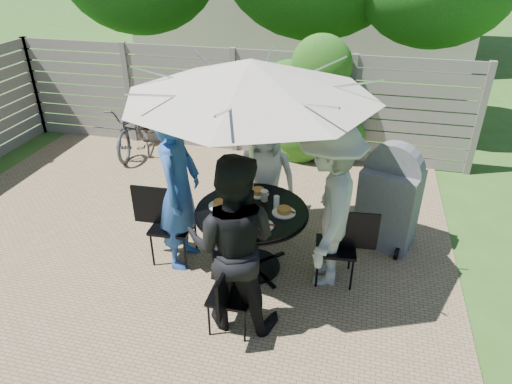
% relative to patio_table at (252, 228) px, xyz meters
% --- Properties ---
extents(patio_table, '(1.28, 1.28, 0.82)m').
position_rel_patio_table_xyz_m(patio_table, '(0.00, 0.00, 0.00)').
color(patio_table, black).
rests_on(patio_table, ground).
extents(umbrella, '(2.62, 2.62, 2.46)m').
position_rel_patio_table_xyz_m(umbrella, '(0.00, 0.00, 1.71)').
color(umbrella, silver).
rests_on(umbrella, ground).
extents(chair_back, '(0.47, 0.67, 0.90)m').
position_rel_patio_table_xyz_m(chair_back, '(-0.03, 0.96, -0.30)').
color(chair_back, black).
rests_on(chair_back, ground).
extents(person_back, '(0.80, 0.53, 1.60)m').
position_rel_patio_table_xyz_m(person_back, '(-0.03, 0.83, 0.23)').
color(person_back, silver).
rests_on(person_back, ground).
extents(chair_left, '(0.71, 0.48, 0.97)m').
position_rel_patio_table_xyz_m(chair_left, '(-0.97, -0.03, -0.28)').
color(chair_left, black).
rests_on(chair_left, ground).
extents(person_left, '(0.48, 0.71, 1.92)m').
position_rel_patio_table_xyz_m(person_left, '(-0.83, -0.03, 0.39)').
color(person_left, '#244D9C').
rests_on(person_left, ground).
extents(chair_front, '(0.41, 0.62, 0.85)m').
position_rel_patio_table_xyz_m(chair_front, '(0.03, -0.96, -0.31)').
color(chair_front, black).
rests_on(chair_front, ground).
extents(person_front, '(0.92, 0.73, 1.85)m').
position_rel_patio_table_xyz_m(person_front, '(0.03, -0.83, 0.36)').
color(person_front, black).
rests_on(person_front, ground).
extents(chair_right, '(0.67, 0.48, 0.91)m').
position_rel_patio_table_xyz_m(chair_right, '(0.96, 0.03, -0.30)').
color(chair_right, black).
rests_on(chair_right, ground).
extents(person_right, '(0.75, 1.26, 1.92)m').
position_rel_patio_table_xyz_m(person_right, '(0.83, 0.03, 0.39)').
color(person_right, '#A7A5A2').
rests_on(person_right, ground).
extents(plate_back, '(0.26, 0.26, 0.06)m').
position_rel_patio_table_xyz_m(plate_back, '(-0.01, 0.36, 0.27)').
color(plate_back, white).
rests_on(plate_back, patio_table).
extents(plate_left, '(0.26, 0.26, 0.06)m').
position_rel_patio_table_xyz_m(plate_left, '(-0.36, -0.01, 0.27)').
color(plate_left, white).
rests_on(plate_left, patio_table).
extents(plate_front, '(0.26, 0.26, 0.06)m').
position_rel_patio_table_xyz_m(plate_front, '(0.01, -0.36, 0.27)').
color(plate_front, white).
rests_on(plate_front, patio_table).
extents(plate_right, '(0.26, 0.26, 0.06)m').
position_rel_patio_table_xyz_m(plate_right, '(0.36, 0.01, 0.27)').
color(plate_right, white).
rests_on(plate_right, patio_table).
extents(plate_extra, '(0.24, 0.24, 0.06)m').
position_rel_patio_table_xyz_m(plate_extra, '(0.19, -0.29, 0.27)').
color(plate_extra, white).
rests_on(plate_extra, patio_table).
extents(glass_back, '(0.07, 0.07, 0.14)m').
position_rel_patio_table_xyz_m(glass_back, '(-0.11, 0.26, 0.32)').
color(glass_back, silver).
rests_on(glass_back, patio_table).
extents(glass_front, '(0.07, 0.07, 0.14)m').
position_rel_patio_table_xyz_m(glass_front, '(0.11, -0.26, 0.32)').
color(glass_front, silver).
rests_on(glass_front, patio_table).
extents(glass_right, '(0.07, 0.07, 0.14)m').
position_rel_patio_table_xyz_m(glass_right, '(0.26, 0.11, 0.32)').
color(glass_right, silver).
rests_on(glass_right, patio_table).
extents(syrup_jug, '(0.09, 0.09, 0.16)m').
position_rel_patio_table_xyz_m(syrup_jug, '(-0.06, 0.05, 0.33)').
color(syrup_jug, '#59280C').
rests_on(syrup_jug, patio_table).
extents(coffee_cup, '(0.08, 0.08, 0.12)m').
position_rel_patio_table_xyz_m(coffee_cup, '(0.09, 0.22, 0.31)').
color(coffee_cup, '#C6B293').
rests_on(coffee_cup, patio_table).
extents(bicycle, '(0.89, 1.80, 0.90)m').
position_rel_patio_table_xyz_m(bicycle, '(-2.91, 2.86, -0.12)').
color(bicycle, '#333338').
rests_on(bicycle, ground).
extents(bbq_grill, '(0.80, 0.70, 1.38)m').
position_rel_patio_table_xyz_m(bbq_grill, '(1.51, 0.91, 0.06)').
color(bbq_grill, slate).
rests_on(bbq_grill, ground).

